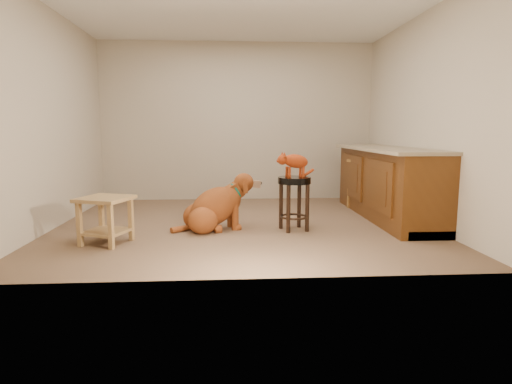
{
  "coord_description": "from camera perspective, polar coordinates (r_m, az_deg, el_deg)",
  "views": [
    {
      "loc": [
        -0.16,
        -5.24,
        1.16
      ],
      "look_at": [
        0.16,
        -0.31,
        0.45
      ],
      "focal_mm": 30.0,
      "sensor_mm": 36.0,
      "label": 1
    }
  ],
  "objects": [
    {
      "name": "padded_stool",
      "position": [
        4.99,
        5.1,
        -0.07
      ],
      "size": [
        0.39,
        0.39,
        0.63
      ],
      "rotation": [
        0.0,
        0.0,
        0.24
      ],
      "color": "black",
      "rests_on": "ground"
    },
    {
      "name": "wood_stool",
      "position": [
        6.49,
        14.24,
        1.07
      ],
      "size": [
        0.46,
        0.46,
        0.74
      ],
      "rotation": [
        0.0,
        0.0,
        0.16
      ],
      "color": "brown",
      "rests_on": "ground"
    },
    {
      "name": "tabby_kitten",
      "position": [
        4.95,
        5.02,
        4.01
      ],
      "size": [
        0.48,
        0.28,
        0.32
      ],
      "rotation": [
        0.0,
        0.0,
        0.24
      ],
      "color": "#97300F",
      "rests_on": "padded_stool"
    },
    {
      "name": "room_shell",
      "position": [
        5.26,
        -1.98,
        13.82
      ],
      "size": [
        4.54,
        4.04,
        2.62
      ],
      "color": "#B4A891",
      "rests_on": "ground"
    },
    {
      "name": "floor",
      "position": [
        5.37,
        -1.89,
        -4.3
      ],
      "size": [
        4.5,
        4.0,
        0.01
      ],
      "primitive_type": "cube",
      "color": "brown",
      "rests_on": "ground"
    },
    {
      "name": "side_table",
      "position": [
        4.66,
        -19.43,
        -2.66
      ],
      "size": [
        0.6,
        0.6,
        0.49
      ],
      "rotation": [
        0.0,
        0.0,
        -0.34
      ],
      "color": "#9B7848",
      "rests_on": "ground"
    },
    {
      "name": "golden_retriever",
      "position": [
        5.03,
        -5.48,
        -2.11
      ],
      "size": [
        1.08,
        0.64,
        0.71
      ],
      "rotation": [
        0.0,
        0.0,
        0.3
      ],
      "color": "brown",
      "rests_on": "ground"
    },
    {
      "name": "cabinet_run",
      "position": [
        5.97,
        17.01,
        0.9
      ],
      "size": [
        0.7,
        2.56,
        0.94
      ],
      "color": "#502B0E",
      "rests_on": "ground"
    }
  ]
}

